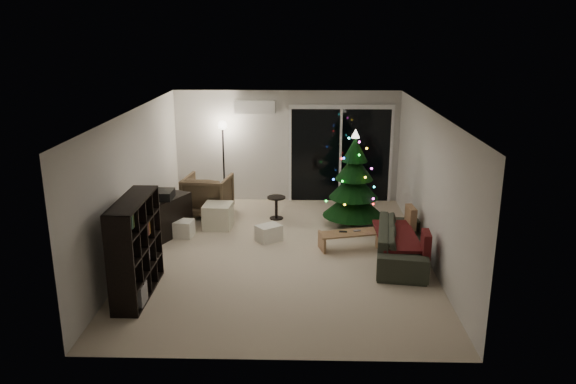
% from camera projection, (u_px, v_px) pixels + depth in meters
% --- Properties ---
extents(room, '(6.50, 7.51, 2.60)m').
position_uv_depth(room, '(308.00, 177.00, 10.95)').
color(room, beige).
rests_on(room, ground).
extents(bookshelf, '(0.87, 1.51, 1.47)m').
position_uv_depth(bookshelf, '(123.00, 248.00, 8.15)').
color(bookshelf, black).
rests_on(bookshelf, floor).
extents(media_cabinet, '(0.90, 1.27, 0.75)m').
position_uv_depth(media_cabinet, '(164.00, 218.00, 10.56)').
color(media_cabinet, black).
rests_on(media_cabinet, floor).
extents(stereo, '(0.38, 0.45, 0.16)m').
position_uv_depth(stereo, '(163.00, 195.00, 10.43)').
color(stereo, black).
rests_on(stereo, media_cabinet).
extents(armchair, '(1.03, 1.05, 0.86)m').
position_uv_depth(armchair, '(208.00, 195.00, 11.79)').
color(armchair, brown).
rests_on(armchair, floor).
extents(ottoman, '(0.57, 0.57, 0.49)m').
position_uv_depth(ottoman, '(218.00, 216.00, 11.07)').
color(ottoman, silver).
rests_on(ottoman, floor).
extents(cardboard_box_a, '(0.48, 0.39, 0.32)m').
position_uv_depth(cardboard_box_a, '(181.00, 228.00, 10.61)').
color(cardboard_box_a, white).
rests_on(cardboard_box_a, floor).
extents(cardboard_box_b, '(0.54, 0.52, 0.30)m').
position_uv_depth(cardboard_box_b, '(269.00, 233.00, 10.40)').
color(cardboard_box_b, white).
rests_on(cardboard_box_b, floor).
extents(side_table, '(0.49, 0.49, 0.47)m').
position_uv_depth(side_table, '(276.00, 208.00, 11.59)').
color(side_table, black).
rests_on(side_table, floor).
extents(floor_lamp, '(0.29, 0.29, 1.82)m').
position_uv_depth(floor_lamp, '(224.00, 165.00, 12.36)').
color(floor_lamp, black).
rests_on(floor_lamp, floor).
extents(sofa, '(1.10, 2.15, 0.60)m').
position_uv_depth(sofa, '(402.00, 243.00, 9.51)').
color(sofa, '#242622').
rests_on(sofa, floor).
extents(sofa_throw, '(0.64, 1.48, 0.05)m').
position_uv_depth(sofa_throw, '(397.00, 236.00, 9.48)').
color(sofa_throw, '#581319').
rests_on(sofa_throw, sofa).
extents(cushion_a, '(0.15, 0.40, 0.40)m').
position_uv_depth(cushion_a, '(411.00, 217.00, 10.06)').
color(cushion_a, '#A7734B').
rests_on(cushion_a, sofa).
extents(cushion_b, '(0.15, 0.40, 0.40)m').
position_uv_depth(cushion_b, '(426.00, 244.00, 8.81)').
color(cushion_b, '#581319').
rests_on(cushion_b, sofa).
extents(coffee_table, '(1.16, 0.65, 0.35)m').
position_uv_depth(coffee_table, '(351.00, 241.00, 9.93)').
color(coffee_table, '#9A6C4A').
rests_on(coffee_table, floor).
extents(remote_a, '(0.14, 0.04, 0.02)m').
position_uv_depth(remote_a, '(343.00, 232.00, 9.89)').
color(remote_a, black).
rests_on(remote_a, coffee_table).
extents(remote_b, '(0.13, 0.08, 0.02)m').
position_uv_depth(remote_b, '(357.00, 231.00, 9.93)').
color(remote_b, slate).
rests_on(remote_b, coffee_table).
extents(christmas_tree, '(1.34, 1.34, 1.95)m').
position_uv_depth(christmas_tree, '(354.00, 179.00, 10.96)').
color(christmas_tree, '#09340C').
rests_on(christmas_tree, floor).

